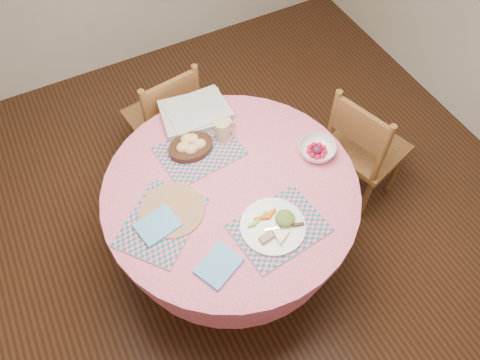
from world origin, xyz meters
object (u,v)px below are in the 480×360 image
(wicker_trivet, at_px, (172,210))
(dinner_plate, at_px, (275,226))
(latte_mug, at_px, (223,130))
(fruit_bowl, at_px, (317,150))
(chair_back, at_px, (166,118))
(chair_right, at_px, (363,148))
(bread_bowl, at_px, (191,145))
(dining_table, at_px, (231,209))

(wicker_trivet, distance_m, dinner_plate, 0.48)
(dinner_plate, relative_size, latte_mug, 2.54)
(wicker_trivet, height_order, dinner_plate, dinner_plate)
(wicker_trivet, relative_size, fruit_bowl, 1.26)
(chair_back, distance_m, fruit_bowl, 1.04)
(chair_right, bearing_deg, wicker_trivet, 75.78)
(dinner_plate, xyz_separation_m, bread_bowl, (-0.15, 0.58, 0.02))
(chair_right, xyz_separation_m, fruit_bowl, (-0.42, -0.08, 0.32))
(chair_right, bearing_deg, fruit_bowl, 84.12)
(dining_table, height_order, fruit_bowl, fruit_bowl)
(dining_table, xyz_separation_m, bread_bowl, (-0.07, 0.30, 0.23))
(chair_right, height_order, latte_mug, chair_right)
(wicker_trivet, distance_m, bread_bowl, 0.37)
(fruit_bowl, bearing_deg, chair_right, 11.31)
(wicker_trivet, height_order, fruit_bowl, fruit_bowl)
(dining_table, bearing_deg, wicker_trivet, 178.23)
(latte_mug, bearing_deg, dining_table, -109.57)
(chair_right, distance_m, bread_bowl, 1.05)
(chair_back, xyz_separation_m, wicker_trivet, (-0.27, -0.82, 0.30))
(latte_mug, height_order, fruit_bowl, latte_mug)
(chair_right, xyz_separation_m, chair_back, (-0.93, 0.76, -0.01))
(bread_bowl, height_order, latte_mug, latte_mug)
(wicker_trivet, bearing_deg, chair_back, 71.97)
(chair_back, height_order, latte_mug, chair_back)
(chair_back, bearing_deg, bread_bowl, 77.16)
(dining_table, height_order, latte_mug, latte_mug)
(wicker_trivet, height_order, bread_bowl, bread_bowl)
(dinner_plate, bearing_deg, dining_table, 104.81)
(wicker_trivet, xyz_separation_m, fruit_bowl, (0.77, -0.02, 0.02))
(dining_table, xyz_separation_m, chair_right, (0.90, 0.07, -0.09))
(wicker_trivet, bearing_deg, fruit_bowl, -1.68)
(dining_table, bearing_deg, fruit_bowl, -1.62)
(dining_table, bearing_deg, chair_back, 92.17)
(bread_bowl, relative_size, fruit_bowl, 0.97)
(dinner_plate, relative_size, bread_bowl, 1.29)
(dining_table, relative_size, chair_right, 1.40)
(dinner_plate, bearing_deg, bread_bowl, 104.34)
(wicker_trivet, xyz_separation_m, dinner_plate, (0.37, -0.30, 0.01))
(wicker_trivet, relative_size, latte_mug, 2.56)
(chair_right, height_order, wicker_trivet, chair_right)
(dining_table, distance_m, bread_bowl, 0.38)
(dining_table, xyz_separation_m, dinner_plate, (0.08, -0.29, 0.22))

